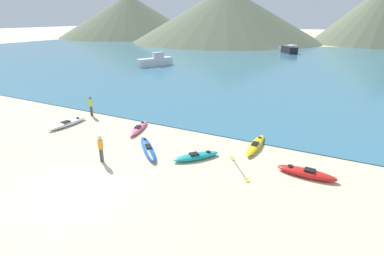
# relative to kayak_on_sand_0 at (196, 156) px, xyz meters

# --- Properties ---
(ground_plane) EXTENTS (400.00, 400.00, 0.00)m
(ground_plane) POSITION_rel_kayak_on_sand_0_xyz_m (-3.26, -5.35, -0.15)
(ground_plane) COLOR beige
(bay_water) EXTENTS (160.00, 70.00, 0.06)m
(bay_water) POSITION_rel_kayak_on_sand_0_xyz_m (-3.26, 38.65, -0.12)
(bay_water) COLOR teal
(bay_water) RESTS_ON ground_plane
(far_hill_left) EXTENTS (52.68, 52.68, 15.46)m
(far_hill_left) POSITION_rel_kayak_on_sand_0_xyz_m (-71.21, 84.19, 7.57)
(far_hill_left) COLOR #5B664C
(far_hill_left) RESTS_ON ground_plane
(far_hill_midleft) EXTENTS (58.02, 58.02, 15.92)m
(far_hill_midleft) POSITION_rel_kayak_on_sand_0_xyz_m (-29.51, 78.99, 7.81)
(far_hill_midleft) COLOR #5B664C
(far_hill_midleft) RESTS_ON ground_plane
(kayak_on_sand_0) EXTENTS (2.26, 2.50, 0.35)m
(kayak_on_sand_0) POSITION_rel_kayak_on_sand_0_xyz_m (0.00, 0.00, 0.00)
(kayak_on_sand_0) COLOR teal
(kayak_on_sand_0) RESTS_ON ground_plane
(kayak_on_sand_1) EXTENTS (2.86, 0.90, 0.40)m
(kayak_on_sand_1) POSITION_rel_kayak_on_sand_0_xyz_m (5.65, 0.79, 0.03)
(kayak_on_sand_1) COLOR red
(kayak_on_sand_1) RESTS_ON ground_plane
(kayak_on_sand_2) EXTENTS (0.82, 3.24, 0.36)m
(kayak_on_sand_2) POSITION_rel_kayak_on_sand_0_xyz_m (-10.62, 0.56, 0.00)
(kayak_on_sand_2) COLOR white
(kayak_on_sand_2) RESTS_ON ground_plane
(kayak_on_sand_3) EXTENTS (1.47, 3.11, 0.34)m
(kayak_on_sand_3) POSITION_rel_kayak_on_sand_0_xyz_m (-5.51, 2.12, -0.01)
(kayak_on_sand_3) COLOR #E5668C
(kayak_on_sand_3) RESTS_ON ground_plane
(kayak_on_sand_4) EXTENTS (0.70, 3.45, 0.34)m
(kayak_on_sand_4) POSITION_rel_kayak_on_sand_0_xyz_m (2.46, 3.02, -0.00)
(kayak_on_sand_4) COLOR yellow
(kayak_on_sand_4) RESTS_ON ground_plane
(kayak_on_sand_5) EXTENTS (2.96, 2.91, 0.41)m
(kayak_on_sand_5) POSITION_rel_kayak_on_sand_0_xyz_m (-2.94, -0.41, 0.03)
(kayak_on_sand_5) COLOR blue
(kayak_on_sand_5) RESTS_ON ground_plane
(person_near_foreground) EXTENTS (0.31, 0.22, 1.51)m
(person_near_foreground) POSITION_rel_kayak_on_sand_0_xyz_m (-4.34, -2.66, 0.71)
(person_near_foreground) COLOR #4C4C4C
(person_near_foreground) RESTS_ON ground_plane
(person_near_waterline) EXTENTS (0.32, 0.27, 1.56)m
(person_near_waterline) POSITION_rel_kayak_on_sand_0_xyz_m (-10.71, 2.98, 0.74)
(person_near_waterline) COLOR #4C4C4C
(person_near_waterline) RESTS_ON ground_plane
(moored_boat_0) EXTENTS (3.10, 5.47, 1.23)m
(moored_boat_0) POSITION_rel_kayak_on_sand_0_xyz_m (-6.25, 58.25, 0.52)
(moored_boat_0) COLOR white
(moored_boat_0) RESTS_ON bay_water
(moored_boat_1) EXTENTS (4.40, 5.36, 1.33)m
(moored_boat_1) POSITION_rel_kayak_on_sand_0_xyz_m (-5.39, 54.66, 0.57)
(moored_boat_1) COLOR black
(moored_boat_1) RESTS_ON bay_water
(moored_boat_2) EXTENTS (3.54, 5.90, 2.04)m
(moored_boat_2) POSITION_rel_kayak_on_sand_0_xyz_m (-20.60, 26.53, 0.62)
(moored_boat_2) COLOR white
(moored_boat_2) RESTS_ON bay_water
(loose_paddle) EXTENTS (1.84, 2.31, 0.03)m
(loose_paddle) POSITION_rel_kayak_on_sand_0_xyz_m (2.48, -0.01, -0.14)
(loose_paddle) COLOR black
(loose_paddle) RESTS_ON ground_plane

